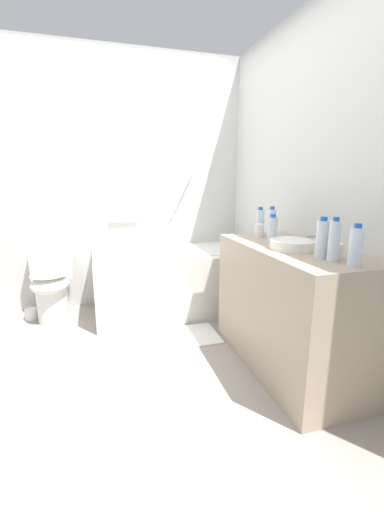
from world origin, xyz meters
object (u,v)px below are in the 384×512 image
sink_basin (293,244)px  water_bottle_1 (334,241)px  water_bottle_2 (272,229)px  sink_faucet (316,242)px  water_bottle_4 (322,239)px  drinking_glass_1 (336,251)px  water_bottle_5 (356,247)px  water_bottle_3 (272,223)px  bath_mat (180,337)px  toilet_paper_roll (32,314)px  bathtub (174,279)px  drinking_glass_0 (259,230)px  toilet (51,284)px  soap_dish (285,241)px  water_bottle_0 (260,222)px

sink_basin → water_bottle_1: (0.03, -0.34, 0.08)m
sink_basin → water_bottle_2: 0.30m
sink_faucet → water_bottle_4: (-0.16, -0.26, 0.07)m
water_bottle_1 → drinking_glass_1: water_bottle_1 is taller
water_bottle_4 → water_bottle_5: bearing=-77.4°
water_bottle_3 → bath_mat: 1.19m
sink_faucet → toilet_paper_roll: 2.58m
bathtub → drinking_glass_1: bearing=-69.6°
water_bottle_5 → drinking_glass_0: size_ratio=2.19×
toilet → sink_faucet: 2.32m
water_bottle_4 → bathtub: bearing=108.0°
bath_mat → water_bottle_4: bearing=-57.1°
bathtub → water_bottle_1: 1.80m
sink_faucet → drinking_glass_1: bearing=-106.0°
sink_faucet → toilet_paper_roll: sink_faucet is taller
sink_basin → water_bottle_5: bearing=-82.9°
water_bottle_4 → bath_mat: 1.45m
toilet → soap_dish: (1.70, -1.15, 0.52)m
water_bottle_4 → water_bottle_2: bearing=89.1°
toilet → bath_mat: 1.31m
bath_mat → sink_faucet: bearing=-40.9°
bathtub → water_bottle_5: 1.92m
water_bottle_5 → drinking_glass_1: (0.04, 0.17, -0.06)m
drinking_glass_0 → water_bottle_1: bearing=-88.6°
sink_faucet → drinking_glass_0: 0.49m
sink_basin → drinking_glass_1: drinking_glass_1 is taller
water_bottle_0 → water_bottle_2: (-0.03, -0.25, -0.02)m
sink_faucet → water_bottle_4: water_bottle_4 is taller
sink_basin → drinking_glass_0: drinking_glass_0 is taller
toilet → toilet_paper_roll: toilet is taller
water_bottle_5 → toilet_paper_roll: size_ratio=1.99×
water_bottle_4 → water_bottle_5: water_bottle_4 is taller
bathtub → water_bottle_0: bearing=-53.7°
water_bottle_0 → toilet_paper_roll: (-1.88, 0.86, -0.91)m
sink_basin → water_bottle_0: 0.55m
bathtub → water_bottle_3: 1.21m
soap_dish → water_bottle_3: bearing=88.1°
bathtub → water_bottle_3: size_ratio=6.43×
bathtub → toilet_paper_roll: 1.38m
water_bottle_2 → drinking_glass_0: water_bottle_2 is taller
toilet → toilet_paper_roll: (-0.20, 0.04, -0.29)m
toilet → water_bottle_0: 1.96m
bathtub → bath_mat: bathtub is taller
sink_basin → water_bottle_1: 0.35m
toilet → water_bottle_1: 2.45m
drinking_glass_1 → water_bottle_3: bearing=91.0°
sink_faucet → drinking_glass_1: 0.30m
sink_basin → sink_faucet: bearing=0.0°
water_bottle_3 → bath_mat: bearing=160.0°
toilet → water_bottle_4: bearing=46.4°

